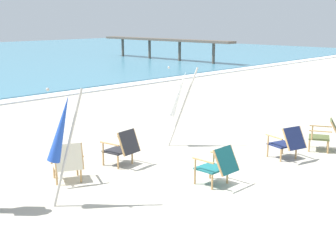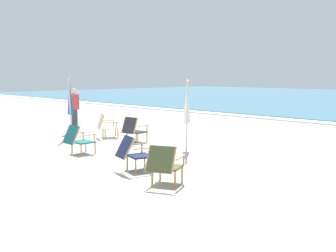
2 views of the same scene
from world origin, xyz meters
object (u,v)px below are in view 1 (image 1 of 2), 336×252
object	(u,v)px
beach_chair_back_left	(218,165)
umbrella_furled_white	(178,94)
beach_chair_back_right	(68,162)
umbrella_furled_blue	(61,130)
beach_chair_far_center	(123,147)
beach_chair_front_left	(327,134)
beach_chair_front_right	(288,142)

from	to	relation	value
beach_chair_back_left	umbrella_furled_white	world-z (taller)	umbrella_furled_white
umbrella_furled_white	beach_chair_back_right	bearing A→B (deg)	-176.02
beach_chair_back_left	umbrella_furled_blue	distance (m)	3.04
beach_chair_back_left	beach_chair_far_center	xyz separation A→B (m)	(-0.41, 2.27, 0.00)
beach_chair_back_left	beach_chair_far_center	size ratio (longest dim) A/B	0.98
beach_chair_back_left	umbrella_furled_white	distance (m)	3.11
beach_chair_back_left	beach_chair_front_left	world-z (taller)	beach_chair_back_left
umbrella_furled_blue	umbrella_furled_white	size ratio (longest dim) A/B	1.02
beach_chair_front_left	umbrella_furled_blue	size ratio (longest dim) A/B	0.45
umbrella_furled_blue	umbrella_furled_white	distance (m)	4.37
beach_chair_back_left	beach_chair_front_right	xyz separation A→B (m)	(2.44, -0.12, -0.00)
beach_chair_front_left	umbrella_furled_white	world-z (taller)	umbrella_furled_white
umbrella_furled_blue	umbrella_furled_white	xyz separation A→B (m)	(4.21, 1.16, -0.03)
beach_chair_front_right	beach_chair_front_left	bearing A→B (deg)	-13.70
beach_chair_back_left	beach_chair_front_left	xyz separation A→B (m)	(3.75, -0.44, -0.00)
beach_chair_back_right	umbrella_furled_blue	xyz separation A→B (m)	(-0.72, -0.91, 0.92)
beach_chair_front_right	umbrella_furled_blue	xyz separation A→B (m)	(-5.01, 1.46, 0.92)
beach_chair_back_left	beach_chair_front_left	size ratio (longest dim) A/B	0.86
beach_chair_back_left	umbrella_furled_white	size ratio (longest dim) A/B	0.39
beach_chair_front_right	umbrella_furled_white	bearing A→B (deg)	106.93
umbrella_furled_blue	beach_chair_far_center	bearing A→B (deg)	23.36
beach_chair_front_left	beach_chair_back_left	bearing A→B (deg)	173.27
beach_chair_far_center	umbrella_furled_blue	world-z (taller)	umbrella_furled_blue
beach_chair_back_left	beach_chair_back_right	distance (m)	2.92
beach_chair_front_left	umbrella_furled_white	distance (m)	3.72
beach_chair_far_center	umbrella_furled_white	size ratio (longest dim) A/B	0.40
umbrella_furled_blue	beach_chair_back_right	bearing A→B (deg)	51.85
beach_chair_back_left	beach_chair_front_right	bearing A→B (deg)	-2.88
beach_chair_front_left	beach_chair_front_right	world-z (taller)	same
beach_chair_back_right	umbrella_furled_white	size ratio (longest dim) A/B	0.43
beach_chair_front_right	beach_chair_back_right	distance (m)	4.90
beach_chair_back_right	umbrella_furled_blue	distance (m)	1.48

